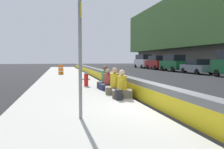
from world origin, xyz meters
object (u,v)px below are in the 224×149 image
route_sign_post (80,39)px  backpack (119,95)px  seated_person_far (105,81)px  seated_person_rear (108,83)px  parked_car_farther (143,61)px  parked_car_far (157,62)px  seated_person_foreground (122,89)px  parked_car_fourth (197,66)px  fire_hydrant (86,78)px  parked_car_midline (173,63)px  construction_barrel (61,70)px  seated_person_middle (115,86)px

route_sign_post → backpack: 3.47m
seated_person_far → seated_person_rear: bearing=176.7°
seated_person_far → parked_car_farther: (28.67, -13.09, 0.84)m
backpack → parked_car_far: bearing=-26.7°
seated_person_rear → seated_person_foreground: bearing=-177.4°
seated_person_foreground → seated_person_rear: bearing=2.6°
seated_person_foreground → parked_car_fourth: parked_car_fourth is taller
fire_hydrant → parked_car_fourth: size_ratio=0.20×
parked_car_farther → route_sign_post: bearing=156.8°
parked_car_midline → parked_car_fourth: bearing=-179.1°
seated_person_far → parked_car_far: size_ratio=0.25×
parked_car_fourth → parked_car_farther: 17.46m
parked_car_far → parked_car_farther: bearing=-1.2°
route_sign_post → parked_car_far: size_ratio=0.75×
backpack → seated_person_foreground: bearing=-26.0°
backpack → route_sign_post: bearing=145.2°
fire_hydrant → parked_car_far: size_ratio=0.18×
parked_car_midline → backpack: bearing=147.3°
parked_car_far → seated_person_far: bearing=149.9°
seated_person_far → construction_barrel: bearing=11.0°
seated_person_rear → backpack: 2.95m
parked_car_midline → construction_barrel: bearing=107.1°
seated_person_foreground → seated_person_far: bearing=0.9°
seated_person_foreground → parked_car_midline: parked_car_midline is taller
parked_car_far → parked_car_fourth: bearing=-179.7°
route_sign_post → seated_person_far: 6.77m
seated_person_rear → parked_car_farther: parked_car_farther is taller
backpack → parked_car_midline: parked_car_midline is taller
seated_person_middle → construction_barrel: bearing=9.2°
backpack → parked_car_fourth: bearing=-41.3°
construction_barrel → seated_person_middle: bearing=-170.8°
parked_car_midline → parked_car_farther: parked_car_farther is taller
construction_barrel → parked_car_farther: size_ratio=0.19×
seated_person_rear → parked_car_farther: (29.60, -13.14, 0.88)m
parked_car_far → fire_hydrant: bearing=147.0°
parked_car_farther → parked_car_midline: bearing=179.3°
construction_barrel → seated_person_foreground: bearing=-171.1°
fire_hydrant → seated_person_foreground: bearing=-166.5°
parked_car_midline → parked_car_farther: 12.05m
seated_person_far → parked_car_farther: 31.53m
seated_person_middle → backpack: seated_person_middle is taller
seated_person_middle → seated_person_rear: 1.37m
seated_person_middle → construction_barrel: (14.22, 2.30, 0.11)m
seated_person_foreground → construction_barrel: bearing=8.9°
fire_hydrant → parked_car_fourth: (10.32, -13.97, 0.27)m
fire_hydrant → backpack: fire_hydrant is taller
construction_barrel → seated_person_rear: bearing=-170.0°
seated_person_far → backpack: bearing=176.4°
route_sign_post → parked_car_farther: route_sign_post is taller
backpack → parked_car_far: parked_car_far is taller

